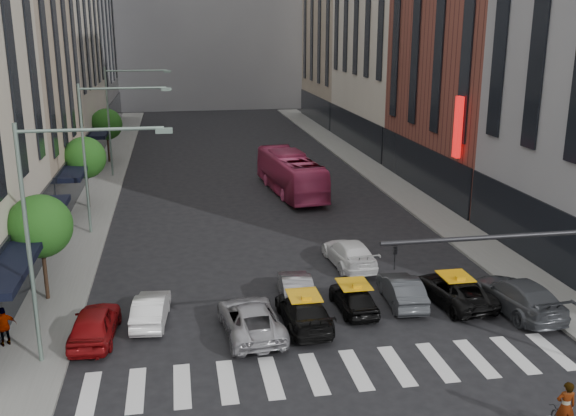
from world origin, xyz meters
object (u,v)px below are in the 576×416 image
car_red (95,324)px  bus (291,174)px  car_white_front (151,309)px  taxi_left (304,311)px  streetlamp_far (120,107)px  pedestrian_far (4,326)px  streetlamp_mid (100,139)px  taxi_center (353,298)px  streetlamp_near (53,213)px

car_red → bus: (12.12, 22.18, 0.83)m
car_white_front → bus: size_ratio=0.34×
bus → taxi_left: bearing=75.2°
car_red → car_white_front: 2.53m
streetlamp_far → bus: 15.93m
car_red → pedestrian_far: (-3.40, -0.13, 0.23)m
taxi_left → streetlamp_far: bearing=-74.0°
car_red → car_white_front: (2.20, 1.24, -0.09)m
streetlamp_mid → bus: 15.76m
streetlamp_mid → car_white_front: size_ratio=2.37×
streetlamp_mid → taxi_center: streetlamp_mid is taller
car_white_front → taxi_center: taxi_center is taller
streetlamp_mid → taxi_left: size_ratio=1.94×
streetlamp_mid → streetlamp_far: 16.00m
car_red → bus: 25.29m
streetlamp_mid → pedestrian_far: 15.50m
taxi_center → pedestrian_far: (-14.50, -0.97, 0.32)m
car_white_front → taxi_center: bearing=-176.8°
taxi_left → streetlamp_mid: bearing=-58.1°
streetlamp_mid → car_white_front: streetlamp_mid is taller
car_white_front → pedestrian_far: size_ratio=2.38×
car_red → bus: bearing=-114.8°
car_red → taxi_center: bearing=-171.8°
car_red → car_white_front: car_red is taller
streetlamp_far → streetlamp_mid: bearing=-90.0°
streetlamp_mid → streetlamp_far: same height
streetlamp_mid → streetlamp_far: bearing=90.0°
pedestrian_far → bus: bearing=-151.5°
car_white_front → streetlamp_far: bearing=-78.3°
streetlamp_far → taxi_center: bearing=-68.0°
car_white_front → pedestrian_far: 5.77m
streetlamp_mid → bus: (12.97, 7.84, -4.36)m
streetlamp_near → bus: streetlamp_near is taller
car_white_front → taxi_left: 6.58m
streetlamp_mid → car_red: (0.84, -14.34, -5.19)m
taxi_center → bus: (1.02, 21.33, 0.92)m
streetlamp_far → car_red: streetlamp_far is taller
taxi_center → bus: bearing=-95.2°
taxi_center → car_red: bearing=2.0°
streetlamp_mid → car_red: 15.27m
streetlamp_mid → bus: size_ratio=0.81×
car_red → pedestrian_far: size_ratio=2.64×
bus → car_red: bearing=55.4°
streetlamp_far → car_red: bearing=-88.4°
streetlamp_far → pedestrian_far: streetlamp_far is taller
streetlamp_near → car_red: size_ratio=2.14×
streetlamp_near → streetlamp_far: bearing=90.0°
streetlamp_mid → pedestrian_far: streetlamp_mid is taller
streetlamp_far → taxi_left: bearing=-72.8°
taxi_left → bus: (3.50, 22.35, 0.87)m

